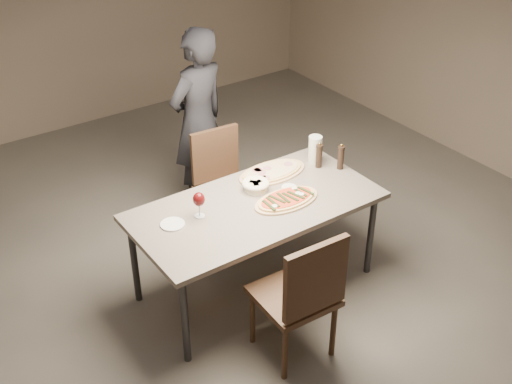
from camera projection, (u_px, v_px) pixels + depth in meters
room at (256, 122)px, 4.24m from camera, size 7.00×7.00×7.00m
dining_table at (256, 210)px, 4.62m from camera, size 1.80×0.90×0.75m
zucchini_pizza at (287, 199)px, 4.61m from camera, size 0.52×0.29×0.05m
ham_pizza at (272, 172)px, 4.94m from camera, size 0.58×0.32×0.04m
bread_basket at (256, 185)px, 4.72m from camera, size 0.20×0.20×0.07m
oil_dish at (289, 188)px, 4.76m from camera, size 0.11×0.11×0.01m
pepper_mill_left at (341, 157)px, 4.96m from camera, size 0.06×0.06×0.22m
pepper_mill_right at (319, 155)px, 4.98m from camera, size 0.06×0.06×0.21m
carafe at (315, 149)px, 5.05m from camera, size 0.11×0.11×0.22m
wine_glass at (199, 200)px, 4.38m from camera, size 0.09×0.09×0.19m
side_plate at (173, 224)px, 4.36m from camera, size 0.17×0.17×0.01m
chair_near at (303, 292)px, 4.06m from camera, size 0.50×0.50×1.01m
chair_far at (222, 179)px, 5.32m from camera, size 0.48×0.48×0.94m
diner at (198, 122)px, 5.53m from camera, size 0.69×0.54×1.67m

